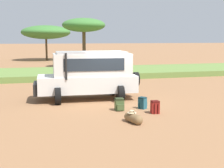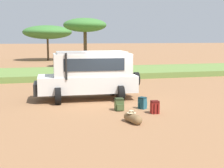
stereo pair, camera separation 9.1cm
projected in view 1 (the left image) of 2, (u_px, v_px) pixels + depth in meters
name	position (u px, v px, depth m)	size (l,w,h in m)	color
ground_plane	(111.00, 100.00, 15.72)	(320.00, 320.00, 0.00)	#936642
grass_bank	(79.00, 73.00, 26.08)	(120.00, 7.00, 0.44)	olive
safari_vehicle	(89.00, 74.00, 15.81)	(5.40, 2.89, 2.44)	silver
backpack_beside_front_wheel	(155.00, 107.00, 12.95)	(0.34, 0.41, 0.54)	maroon
backpack_cluster_center	(143.00, 103.00, 13.81)	(0.43, 0.41, 0.52)	#235B6B
backpack_near_rear_wheel	(119.00, 104.00, 13.46)	(0.39, 0.45, 0.54)	#42562D
duffel_bag_low_black_case	(133.00, 118.00, 11.51)	(0.51, 0.96, 0.45)	brown
acacia_tree_right_mid	(46.00, 32.00, 42.98)	(6.74, 6.91, 4.83)	brown
acacia_tree_far_right	(84.00, 25.00, 32.59)	(4.54, 4.07, 5.17)	brown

